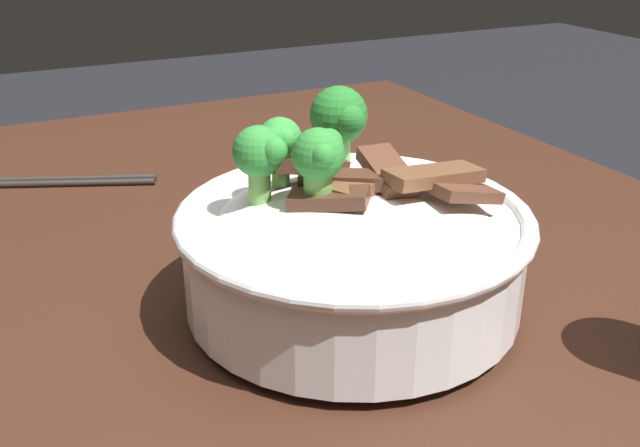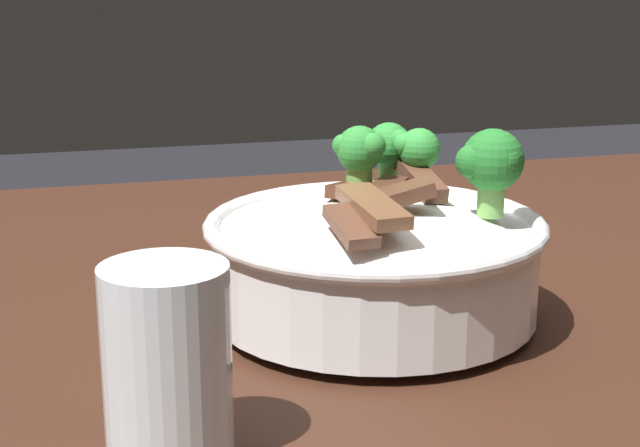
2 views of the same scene
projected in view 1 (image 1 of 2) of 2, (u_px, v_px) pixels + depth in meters
The scene contains 2 objects.
rice_bowl at pixel (352, 241), 0.52m from camera, with size 0.25×0.25×0.15m.
chopsticks_pair at pixel (50, 181), 0.77m from camera, with size 0.11×0.21×0.01m.
Camera 1 is at (0.32, -0.17, 1.09)m, focal length 40.90 mm.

